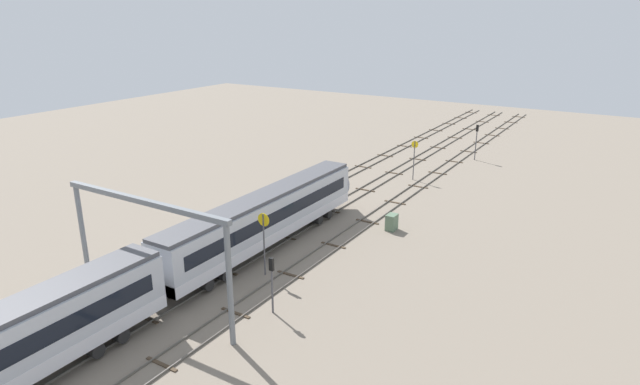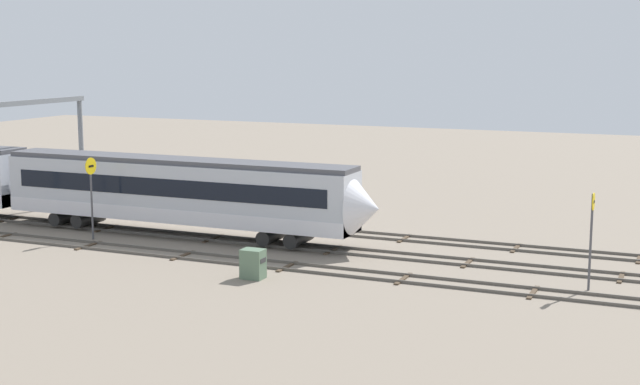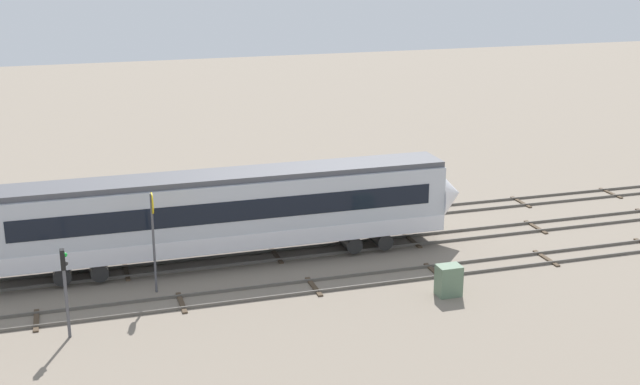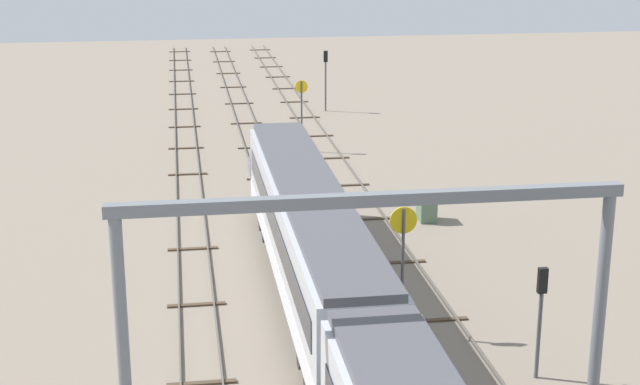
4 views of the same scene
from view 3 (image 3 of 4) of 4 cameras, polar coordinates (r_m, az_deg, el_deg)
ground_plane at (r=47.35m, az=1.77°, el=-3.83°), size 161.42×161.42×0.00m
track_near_foreground at (r=43.19m, az=3.81°, el=-5.85°), size 145.42×2.40×0.16m
track_with_train at (r=47.32m, az=1.77°, el=-3.75°), size 145.42×2.40×0.16m
track_middle at (r=51.56m, az=0.07°, el=-1.99°), size 145.42×2.40×0.16m
speed_sign_near_foreground at (r=41.26m, az=-11.27°, el=-2.27°), size 0.14×1.04×5.12m
signal_light_trackside_departure at (r=37.76m, az=-16.93°, el=-5.70°), size 0.31×0.32×4.08m
relay_cabinet at (r=41.53m, az=8.73°, el=-5.92°), size 1.18×0.87×1.54m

